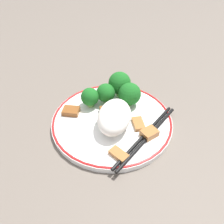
# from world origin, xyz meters

# --- Properties ---
(ground_plane) EXTENTS (3.00, 3.00, 0.00)m
(ground_plane) POSITION_xyz_m (0.00, 0.00, 0.00)
(ground_plane) COLOR #665B51
(plate) EXTENTS (0.27, 0.27, 0.01)m
(plate) POSITION_xyz_m (0.00, 0.00, 0.01)
(plate) COLOR white
(plate) RESTS_ON ground_plane
(rice_mound) EXTENTS (0.10, 0.07, 0.05)m
(rice_mound) POSITION_xyz_m (-0.02, -0.01, 0.04)
(rice_mound) COLOR white
(rice_mound) RESTS_ON plate
(broccoli_back_left) EXTENTS (0.05, 0.05, 0.06)m
(broccoli_back_left) POSITION_xyz_m (0.06, -0.03, 0.04)
(broccoli_back_left) COLOR #7FB756
(broccoli_back_left) RESTS_ON plate
(broccoli_back_center) EXTENTS (0.06, 0.06, 0.06)m
(broccoli_back_center) POSITION_xyz_m (0.09, -0.00, 0.05)
(broccoli_back_center) COLOR #7FB756
(broccoli_back_center) RESTS_ON plate
(broccoli_back_right) EXTENTS (0.04, 0.04, 0.05)m
(broccoli_back_right) POSITION_xyz_m (0.06, 0.03, 0.04)
(broccoli_back_right) COLOR #7FB756
(broccoli_back_right) RESTS_ON plate
(broccoli_mid_left) EXTENTS (0.04, 0.04, 0.05)m
(broccoli_mid_left) POSITION_xyz_m (0.04, 0.06, 0.04)
(broccoli_mid_left) COLOR #7FB756
(broccoli_mid_left) RESTS_ON plate
(meat_near_front) EXTENTS (0.04, 0.03, 0.01)m
(meat_near_front) POSITION_xyz_m (-0.01, -0.06, 0.02)
(meat_near_front) COLOR #9E6633
(meat_near_front) RESTS_ON plate
(meat_near_left) EXTENTS (0.04, 0.04, 0.01)m
(meat_near_left) POSITION_xyz_m (-0.03, -0.09, 0.02)
(meat_near_left) COLOR #9E6633
(meat_near_left) RESTS_ON plate
(meat_near_right) EXTENTS (0.04, 0.04, 0.01)m
(meat_near_right) POSITION_xyz_m (0.01, -0.01, 0.02)
(meat_near_right) COLOR brown
(meat_near_right) RESTS_ON plate
(meat_near_back) EXTENTS (0.04, 0.04, 0.01)m
(meat_near_back) POSITION_xyz_m (-0.10, -0.03, 0.02)
(meat_near_back) COLOR #9E6633
(meat_near_back) RESTS_ON plate
(meat_on_rice_edge) EXTENTS (0.04, 0.04, 0.01)m
(meat_on_rice_edge) POSITION_xyz_m (0.01, 0.02, 0.02)
(meat_on_rice_edge) COLOR brown
(meat_on_rice_edge) RESTS_ON plate
(meat_mid_left) EXTENTS (0.03, 0.04, 0.01)m
(meat_mid_left) POSITION_xyz_m (0.00, 0.10, 0.02)
(meat_mid_left) COLOR brown
(meat_mid_left) RESTS_ON plate
(chopsticks) EXTENTS (0.20, 0.11, 0.01)m
(chopsticks) POSITION_xyz_m (-0.04, -0.08, 0.02)
(chopsticks) COLOR black
(chopsticks) RESTS_ON plate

